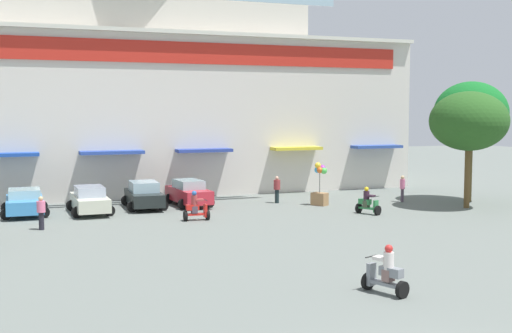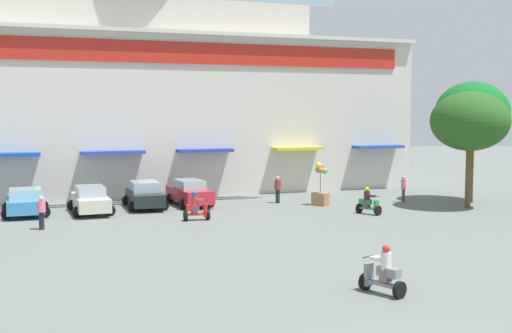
% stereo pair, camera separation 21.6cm
% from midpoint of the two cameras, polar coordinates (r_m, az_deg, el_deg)
% --- Properties ---
extents(ground_plane, '(128.00, 128.00, 0.00)m').
position_cam_midpoint_polar(ground_plane, '(25.99, -1.01, -7.50)').
color(ground_plane, slate).
extents(colonial_building, '(37.24, 17.99, 20.48)m').
position_cam_midpoint_polar(colonial_building, '(48.34, -10.49, 8.55)').
color(colonial_building, silver).
rests_on(colonial_building, ground).
extents(plaza_tree_1, '(4.37, 4.53, 7.35)m').
position_cam_midpoint_polar(plaza_tree_1, '(42.09, 18.02, 4.43)').
color(plaza_tree_1, brown).
rests_on(plaza_tree_1, ground).
extents(plaza_tree_3, '(4.37, 4.53, 6.68)m').
position_cam_midpoint_polar(plaza_tree_3, '(39.24, 17.85, 3.75)').
color(plaza_tree_3, brown).
rests_on(plaza_tree_3, ground).
extents(parked_car_0, '(2.46, 3.99, 1.43)m').
position_cam_midpoint_polar(parked_car_0, '(37.08, -19.63, -2.92)').
color(parked_car_0, '#3A87C5').
rests_on(parked_car_0, ground).
extents(parked_car_1, '(2.32, 4.39, 1.49)m').
position_cam_midpoint_polar(parked_car_1, '(36.77, -14.41, -2.82)').
color(parked_car_1, beige).
rests_on(parked_car_1, ground).
extents(parked_car_2, '(2.42, 4.31, 1.54)m').
position_cam_midpoint_polar(parked_car_2, '(38.09, -9.87, -2.44)').
color(parked_car_2, black).
rests_on(parked_car_2, ground).
extents(parked_car_3, '(2.42, 4.28, 1.53)m').
position_cam_midpoint_polar(parked_car_3, '(38.73, -6.03, -2.28)').
color(parked_car_3, '#BB2632').
rests_on(parked_car_3, ground).
extents(scooter_rider_0, '(1.32, 0.56, 1.53)m').
position_cam_midpoint_polar(scooter_rider_0, '(33.49, -5.41, -3.64)').
color(scooter_rider_0, black).
rests_on(scooter_rider_0, ground).
extents(scooter_rider_1, '(1.06, 1.45, 1.47)m').
position_cam_midpoint_polar(scooter_rider_1, '(35.94, 9.52, -3.14)').
color(scooter_rider_1, black).
rests_on(scooter_rider_1, ground).
extents(scooter_rider_4, '(1.00, 1.54, 1.54)m').
position_cam_midpoint_polar(scooter_rider_4, '(20.53, 10.90, -9.10)').
color(scooter_rider_4, black).
rests_on(scooter_rider_4, ground).
extents(pedestrian_1, '(0.43, 0.43, 1.63)m').
position_cam_midpoint_polar(pedestrian_1, '(41.05, 12.46, -1.72)').
color(pedestrian_1, '#4A3D4B').
rests_on(pedestrian_1, ground).
extents(pedestrian_3, '(0.51, 0.51, 1.59)m').
position_cam_midpoint_polar(pedestrian_3, '(32.35, -18.35, -3.69)').
color(pedestrian_3, '#22202A').
rests_on(pedestrian_3, ground).
extents(pedestrian_4, '(0.53, 0.53, 1.63)m').
position_cam_midpoint_polar(pedestrian_4, '(39.63, 1.68, -1.88)').
color(pedestrian_4, '#1A282A').
rests_on(pedestrian_4, ground).
extents(balloon_vendor_cart, '(0.99, 1.08, 2.55)m').
position_cam_midpoint_polar(balloon_vendor_cart, '(38.80, 5.42, -1.72)').
color(balloon_vendor_cart, '#9B734A').
rests_on(balloon_vendor_cart, ground).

